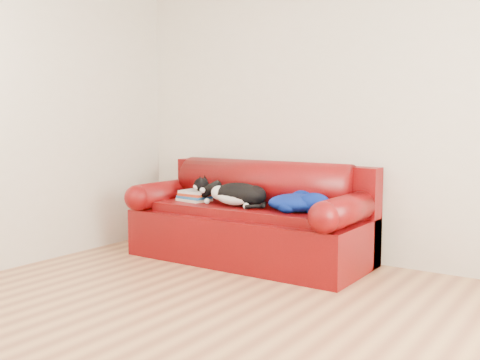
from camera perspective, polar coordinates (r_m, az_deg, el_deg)
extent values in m
plane|color=brown|center=(3.48, -2.50, -14.83)|extent=(4.50, 4.50, 0.00)
cube|color=beige|center=(5.00, 11.27, 6.63)|extent=(4.50, 0.02, 2.60)
cube|color=#3A0206|center=(5.01, 0.96, -5.81)|extent=(2.10, 0.90, 0.42)
cube|color=#3A0206|center=(4.92, 0.65, -3.18)|extent=(1.66, 0.62, 0.10)
cylinder|color=black|center=(5.36, -9.44, -7.13)|extent=(0.06, 0.06, 0.05)
cylinder|color=black|center=(4.34, 9.05, -10.29)|extent=(0.06, 0.06, 0.05)
cylinder|color=black|center=(5.84, -4.97, -5.96)|extent=(0.06, 0.06, 0.05)
cylinder|color=black|center=(4.92, 12.33, -8.38)|extent=(0.06, 0.06, 0.05)
cube|color=#3A0206|center=(5.27, 3.10, -2.85)|extent=(2.10, 0.18, 0.85)
cylinder|color=#3A0206|center=(5.14, 2.49, -0.20)|extent=(1.70, 0.40, 0.40)
cylinder|color=#3A0206|center=(5.51, -7.17, -1.29)|extent=(0.24, 0.88, 0.24)
sphere|color=#3A0206|center=(5.19, -10.37, -1.79)|extent=(0.24, 0.24, 0.24)
cylinder|color=#3A0206|center=(4.52, 10.92, -2.97)|extent=(0.24, 0.88, 0.24)
sphere|color=#3A0206|center=(4.12, 8.52, -3.79)|extent=(0.24, 0.24, 0.24)
cube|color=beige|center=(5.20, -4.61, -2.00)|extent=(0.31, 0.26, 0.02)
cube|color=white|center=(5.20, -4.61, -2.00)|extent=(0.30, 0.25, 0.02)
cube|color=#1E5EA4|center=(5.20, -4.61, -1.73)|extent=(0.30, 0.24, 0.02)
cube|color=white|center=(5.20, -4.61, -1.73)|extent=(0.28, 0.23, 0.02)
cube|color=#B43114|center=(5.20, -4.61, -1.45)|extent=(0.28, 0.22, 0.02)
cube|color=white|center=(5.20, -4.61, -1.45)|extent=(0.27, 0.21, 0.02)
cube|color=silver|center=(5.19, -4.61, -1.18)|extent=(0.26, 0.20, 0.02)
cube|color=white|center=(5.19, -4.61, -1.18)|extent=(0.25, 0.19, 0.02)
ellipsoid|color=black|center=(4.88, -0.08, -1.47)|extent=(0.50, 0.29, 0.20)
ellipsoid|color=silver|center=(4.84, -0.66, -1.96)|extent=(0.35, 0.17, 0.13)
ellipsoid|color=silver|center=(4.95, -2.18, -1.30)|extent=(0.14, 0.13, 0.13)
ellipsoid|color=black|center=(4.82, 1.50, -1.75)|extent=(0.21, 0.21, 0.17)
ellipsoid|color=black|center=(5.04, -3.20, -0.50)|extent=(0.15, 0.14, 0.13)
ellipsoid|color=silver|center=(5.02, -3.67, -0.71)|extent=(0.07, 0.06, 0.05)
sphere|color=#BF7272|center=(5.03, -3.87, -0.67)|extent=(0.02, 0.02, 0.02)
cone|color=black|center=(5.00, -3.27, 0.12)|extent=(0.06, 0.05, 0.06)
cone|color=black|center=(5.05, -2.84, 0.19)|extent=(0.06, 0.05, 0.06)
cylinder|color=black|center=(4.74, 2.43, -2.53)|extent=(0.11, 0.17, 0.04)
sphere|color=silver|center=(4.97, -2.72, -2.24)|extent=(0.05, 0.05, 0.05)
sphere|color=silver|center=(4.72, 0.63, -2.68)|extent=(0.05, 0.05, 0.05)
ellipsoid|color=#020946|center=(4.64, 5.68, -2.23)|extent=(0.55, 0.52, 0.15)
ellipsoid|color=#020946|center=(4.56, 7.49, -2.26)|extent=(0.34, 0.31, 0.17)
ellipsoid|color=#020946|center=(4.74, 4.52, -2.27)|extent=(0.35, 0.38, 0.11)
ellipsoid|color=#020946|center=(4.76, 6.48, -1.89)|extent=(0.28, 0.24, 0.17)
ellipsoid|color=#020946|center=(4.54, 4.90, -2.64)|extent=(0.22, 0.23, 0.11)
ellipsoid|color=silver|center=(4.55, 6.49, -2.14)|extent=(0.21, 0.13, 0.05)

